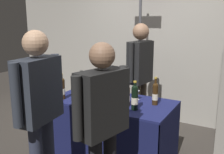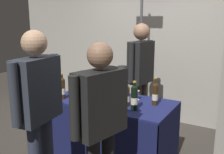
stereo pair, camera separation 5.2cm
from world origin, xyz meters
name	(u,v)px [view 1 (the left image)]	position (x,y,z in m)	size (l,w,h in m)	color
back_partition	(158,29)	(0.00, 1.63, 1.60)	(6.23, 0.12, 3.20)	#9E998E
tasting_table	(112,118)	(0.00, 0.00, 0.53)	(1.53, 0.79, 0.77)	#191E51
featured_wine_bottle	(89,88)	(-0.32, -0.04, 0.90)	(0.07, 0.07, 0.31)	#192333
display_bottle_0	(155,93)	(0.53, 0.10, 0.91)	(0.07, 0.07, 0.34)	#38230F
display_bottle_1	(82,84)	(-0.51, 0.06, 0.90)	(0.07, 0.07, 0.32)	#192333
display_bottle_2	(62,88)	(-0.58, -0.26, 0.91)	(0.08, 0.08, 0.33)	#38230F
display_bottle_3	(127,95)	(0.26, -0.10, 0.89)	(0.07, 0.07, 0.31)	#38230F
display_bottle_4	(82,85)	(-0.44, -0.03, 0.91)	(0.07, 0.07, 0.34)	black
display_bottle_5	(135,97)	(0.39, -0.17, 0.91)	(0.08, 0.08, 0.33)	black
wine_glass_near_vendor	(89,94)	(-0.24, -0.15, 0.85)	(0.07, 0.07, 0.12)	silver
wine_glass_mid	(137,93)	(0.26, 0.18, 0.85)	(0.07, 0.07, 0.12)	silver
flower_vase	(102,90)	(-0.14, -0.01, 0.88)	(0.10, 0.10, 0.38)	silver
brochure_stand	(92,88)	(-0.37, 0.10, 0.85)	(0.15, 0.01, 0.17)	silver
vendor_presenter	(140,71)	(0.07, 0.71, 1.03)	(0.26, 0.58, 1.71)	#4C4233
taster_foreground_right	(39,102)	(-0.19, -1.04, 1.01)	(0.27, 0.64, 1.67)	#2D3347
taster_foreground_left	(103,116)	(0.42, -0.91, 0.95)	(0.31, 0.63, 1.58)	black
booth_signpost	(140,40)	(-0.13, 1.14, 1.44)	(0.49, 0.04, 2.38)	#47474C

